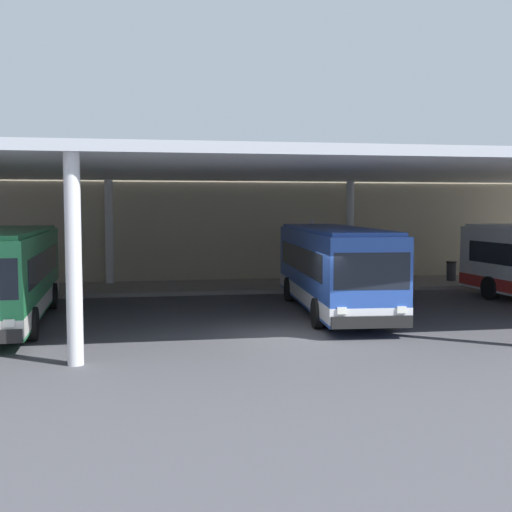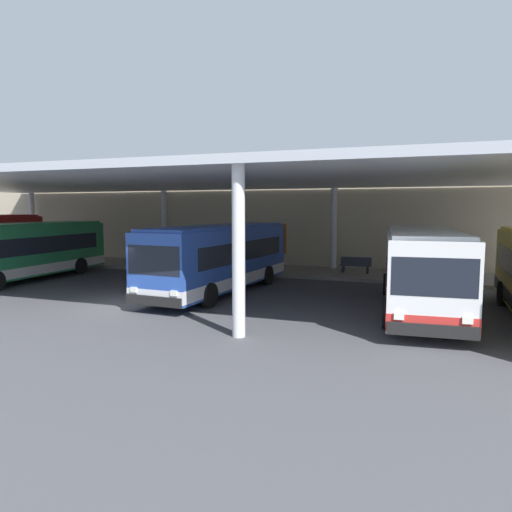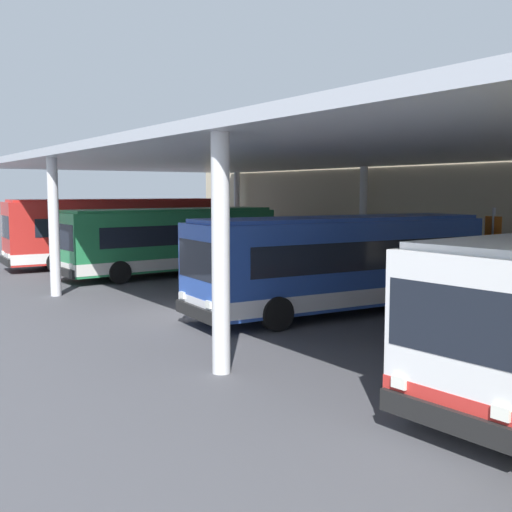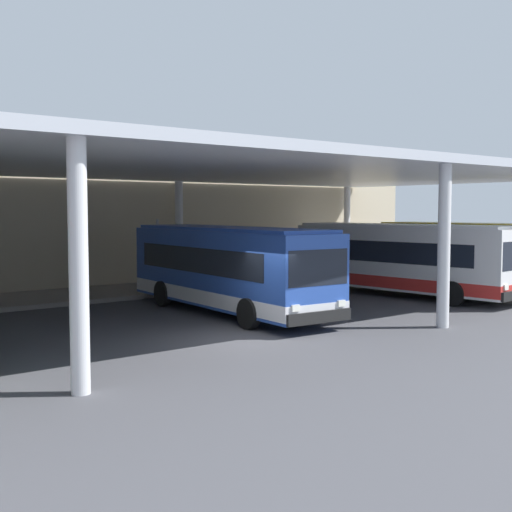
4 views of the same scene
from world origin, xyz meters
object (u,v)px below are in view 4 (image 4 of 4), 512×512
(bus_far_bay, at_px, (403,258))
(trash_bin, at_px, (275,268))
(bus_departing, at_px, (477,255))
(bench_waiting, at_px, (225,272))
(banner_sign, at_px, (158,250))
(bus_middle_bay, at_px, (227,268))

(bus_far_bay, bearing_deg, trash_bin, 93.10)
(bus_departing, relative_size, bench_waiting, 5.88)
(bus_far_bay, height_order, banner_sign, banner_sign)
(bus_far_bay, xyz_separation_m, banner_sign, (-7.96, 7.59, 0.32))
(trash_bin, height_order, banner_sign, banner_sign)
(trash_bin, relative_size, banner_sign, 0.31)
(bench_waiting, bearing_deg, bus_far_bay, -67.08)
(bench_waiting, xyz_separation_m, trash_bin, (3.13, -0.25, 0.01))
(bus_far_bay, relative_size, bench_waiting, 5.93)
(bus_far_bay, distance_m, banner_sign, 11.00)
(bench_waiting, distance_m, trash_bin, 3.14)
(bus_middle_bay, height_order, trash_bin, bus_middle_bay)
(bus_departing, bearing_deg, bus_far_bay, 168.06)
(bus_middle_bay, bearing_deg, trash_bin, 40.84)
(bus_departing, bearing_deg, bench_waiting, 130.11)
(bus_departing, xyz_separation_m, trash_bin, (-4.77, 9.13, -0.98))
(bench_waiting, distance_m, banner_sign, 4.65)
(bus_middle_bay, xyz_separation_m, trash_bin, (8.45, 7.31, -0.98))
(bench_waiting, relative_size, banner_sign, 0.56)
(bus_far_bay, bearing_deg, bench_waiting, 112.92)
(trash_bin, bearing_deg, bench_waiting, 175.49)
(bus_middle_bay, relative_size, bus_departing, 1.01)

